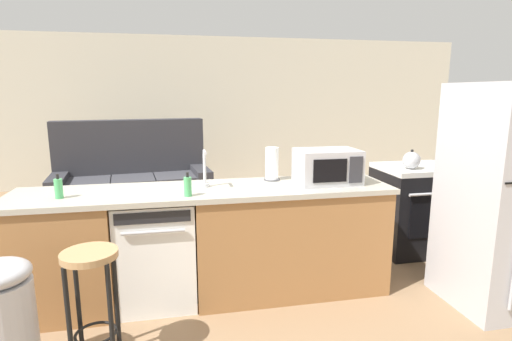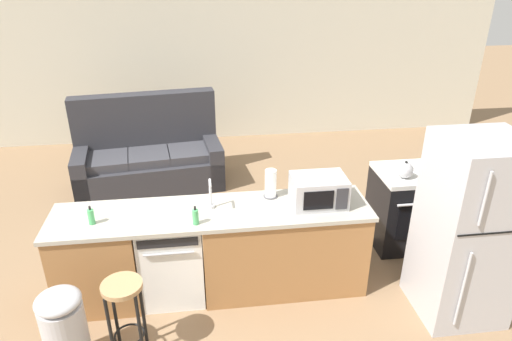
{
  "view_description": "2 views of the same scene",
  "coord_description": "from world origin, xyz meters",
  "views": [
    {
      "loc": [
        -0.07,
        -3.05,
        1.64
      ],
      "look_at": [
        0.65,
        0.51,
        0.93
      ],
      "focal_mm": 28.0,
      "sensor_mm": 36.0,
      "label": 1
    },
    {
      "loc": [
        0.08,
        -3.63,
        3.03
      ],
      "look_at": [
        0.62,
        0.46,
        1.06
      ],
      "focal_mm": 32.0,
      "sensor_mm": 36.0,
      "label": 2
    }
  ],
  "objects": [
    {
      "name": "sink_faucet",
      "position": [
        0.14,
        0.04,
        1.03
      ],
      "size": [
        0.07,
        0.18,
        0.3
      ],
      "color": "silver",
      "rests_on": "kitchen_counter"
    },
    {
      "name": "bar_stool",
      "position": [
        -0.59,
        -0.74,
        0.54
      ],
      "size": [
        0.32,
        0.32,
        0.74
      ],
      "color": "tan",
      "rests_on": "ground_plane"
    },
    {
      "name": "ground_plane",
      "position": [
        0.0,
        0.0,
        0.0
      ],
      "size": [
        24.0,
        24.0,
        0.0
      ],
      "primitive_type": "plane",
      "color": "#896B4C"
    },
    {
      "name": "kitchen_counter",
      "position": [
        0.24,
        0.0,
        0.42
      ],
      "size": [
        2.94,
        0.66,
        0.9
      ],
      "color": "#9E6B3D",
      "rests_on": "ground_plane"
    },
    {
      "name": "dish_soap_bottle",
      "position": [
        -0.9,
        -0.09,
        0.97
      ],
      "size": [
        0.06,
        0.06,
        0.18
      ],
      "color": "#4CB266",
      "rests_on": "kitchen_counter"
    },
    {
      "name": "microwave",
      "position": [
        1.14,
        -0.0,
        1.04
      ],
      "size": [
        0.5,
        0.37,
        0.28
      ],
      "color": "#B7B7BC",
      "rests_on": "kitchen_counter"
    },
    {
      "name": "wall_back",
      "position": [
        0.3,
        4.2,
        1.3
      ],
      "size": [
        10.0,
        0.06,
        2.6
      ],
      "color": "beige",
      "rests_on": "ground_plane"
    },
    {
      "name": "kettle",
      "position": [
        2.18,
        0.42,
        0.99
      ],
      "size": [
        0.21,
        0.17,
        0.19
      ],
      "color": "#B2B2B7",
      "rests_on": "stove_range"
    },
    {
      "name": "trash_bin",
      "position": [
        -1.05,
        -0.79,
        0.38
      ],
      "size": [
        0.35,
        0.35,
        0.74
      ],
      "color": "#B7B7BC",
      "rests_on": "ground_plane"
    },
    {
      "name": "couch",
      "position": [
        -0.67,
        2.48,
        0.39
      ],
      "size": [
        2.09,
        1.13,
        1.27
      ],
      "color": "#2D2D33",
      "rests_on": "ground_plane"
    },
    {
      "name": "refrigerator",
      "position": [
        2.35,
        -0.55,
        0.85
      ],
      "size": [
        0.72,
        0.73,
        1.71
      ],
      "color": "#B7B7BC",
      "rests_on": "ground_plane"
    },
    {
      "name": "dishwasher",
      "position": [
        -0.25,
        -0.0,
        0.42
      ],
      "size": [
        0.58,
        0.61,
        0.84
      ],
      "color": "white",
      "rests_on": "ground_plane"
    },
    {
      "name": "soap_bottle",
      "position": [
        -0.0,
        -0.21,
        0.97
      ],
      "size": [
        0.06,
        0.06,
        0.18
      ],
      "color": "#4CB266",
      "rests_on": "kitchen_counter"
    },
    {
      "name": "stove_range",
      "position": [
        2.35,
        0.55,
        0.45
      ],
      "size": [
        0.76,
        0.68,
        0.9
      ],
      "color": "black",
      "rests_on": "ground_plane"
    },
    {
      "name": "paper_towel_roll",
      "position": [
        0.72,
        0.2,
        1.04
      ],
      "size": [
        0.14,
        0.14,
        0.28
      ],
      "color": "#4C4C51",
      "rests_on": "kitchen_counter"
    }
  ]
}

